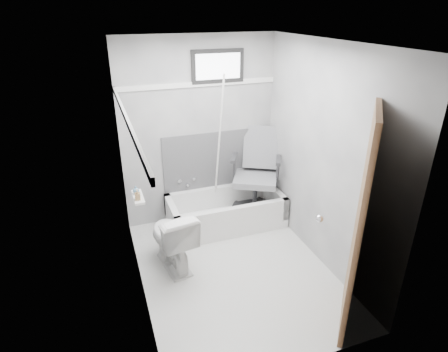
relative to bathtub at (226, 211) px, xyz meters
name	(u,v)px	position (x,y,z in m)	size (l,w,h in m)	color
floor	(234,270)	(-0.23, -0.93, -0.21)	(2.60, 2.60, 0.00)	silver
ceiling	(238,42)	(-0.23, -0.93, 2.19)	(2.60, 2.60, 0.00)	silver
wall_back	(199,133)	(-0.23, 0.37, 0.99)	(2.00, 0.02, 2.40)	slate
wall_front	(304,244)	(-0.23, -2.23, 0.99)	(2.00, 0.02, 2.40)	slate
wall_left	(133,186)	(-1.23, -0.93, 0.99)	(0.02, 2.60, 2.40)	slate
wall_right	(323,159)	(0.77, -0.93, 0.99)	(0.02, 2.60, 2.40)	slate
bathtub	(226,211)	(0.00, 0.00, 0.00)	(1.50, 0.70, 0.42)	white
office_chair	(256,173)	(0.42, 0.03, 0.47)	(0.65, 0.65, 1.12)	slate
toilet	(172,239)	(-0.85, -0.62, 0.14)	(0.40, 0.72, 0.71)	white
door	(409,239)	(0.75, -2.21, 0.79)	(0.78, 0.78, 2.00)	brown
window	(218,66)	(0.02, 0.36, 1.81)	(0.66, 0.04, 0.40)	black
backerboard	(218,160)	(0.02, 0.36, 0.59)	(1.50, 0.02, 0.78)	#4C4C4F
trim_back	(198,84)	(-0.23, 0.36, 1.61)	(2.00, 0.02, 0.06)	white
trim_left	(127,119)	(-1.22, -0.93, 1.61)	(0.02, 2.60, 0.06)	white
pole	(219,148)	(-0.05, 0.13, 0.84)	(0.02, 0.02, 1.95)	white
shelf	(138,197)	(-1.16, -0.57, 0.69)	(0.10, 0.32, 0.03)	silver
soap_bottle_a	(138,195)	(-1.17, -0.65, 0.76)	(0.05, 0.05, 0.12)	#98774C
soap_bottle_b	(136,190)	(-1.17, -0.51, 0.75)	(0.06, 0.06, 0.08)	teal
faucet	(187,182)	(-0.43, 0.34, 0.34)	(0.26, 0.10, 0.16)	silver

